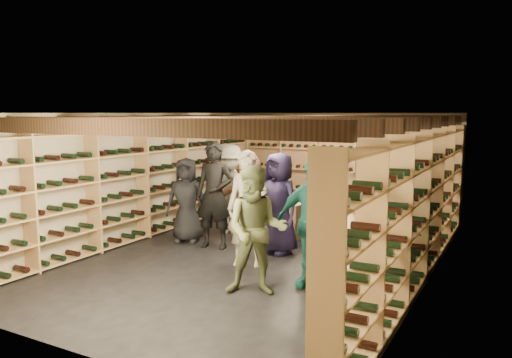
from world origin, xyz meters
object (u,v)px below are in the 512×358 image
Objects in this scene: person_10 at (324,200)px; person_7 at (248,209)px; person_1 at (214,195)px; person_0 at (187,200)px; person_8 at (388,213)px; person_5 at (249,199)px; person_11 at (355,221)px; person_6 at (279,203)px; person_9 at (230,189)px; crate_stack_left at (290,220)px; person_2 at (256,231)px; crate_loose at (323,226)px; person_3 at (343,239)px; person_12 at (392,212)px; person_4 at (312,223)px; crate_stack_right at (297,219)px.

person_7 is at bearing -95.77° from person_10.
person_1 reaches higher than person_10.
person_0 is 3.65m from person_8.
person_5 reaches higher than person_11.
person_8 is 1.53m from person_10.
person_6 is 0.98× the size of person_9.
person_5 is 1.05× the size of person_10.
person_0 reaches higher than crate_stack_left.
person_2 is 2.56m from person_5.
person_8 is (3.62, 0.47, 0.02)m from person_0.
person_6 is (-0.07, -1.91, 0.78)m from crate_loose.
person_2 reaches higher than person_0.
crate_loose is 2.63m from person_1.
person_3 is at bearing -41.63° from person_0.
crate_stack_left is 2.61m from person_12.
person_2 reaches higher than person_3.
person_11 is at bearing 40.64° from person_2.
person_2 is at bearing -73.68° from crate_stack_left.
person_1 is 1.13× the size of person_3.
person_9 is at bearing 140.53° from person_4.
person_3 is at bearing -84.31° from person_11.
person_3 is (1.64, -3.61, 0.75)m from crate_loose.
crate_stack_right is (-0.08, 0.52, -0.08)m from crate_stack_left.
crate_stack_left is 2.01m from person_7.
person_4 is 1.73m from person_6.
person_1 is 1.22m from person_7.
person_12 reaches higher than person_2.
crate_stack_right is 2.51m from person_8.
person_0 is 1.86m from person_6.
person_12 is (1.53, -1.23, 0.15)m from person_10.
crate_loose is 1.17m from person_10.
person_1 is at bearing -124.11° from person_5.
person_4 is at bearing 164.69° from person_3.
person_5 is (-1.88, 1.56, -0.06)m from person_4.
person_5 is at bearing 160.32° from person_11.
person_9 is 1.18× the size of person_11.
crate_loose is at bearing 107.67° from person_4.
crate_stack_left is 0.41× the size of person_3.
crate_loose is 0.33× the size of person_11.
person_3 is 4.05m from person_9.
person_3 is at bearing -23.50° from person_6.
person_1 reaches higher than person_9.
person_1 is at bearing -26.59° from person_0.
person_7 is 1.03× the size of person_9.
person_6 is at bearing 130.49° from person_4.
person_0 is 0.86× the size of person_7.
person_4 is 1.03× the size of person_6.
person_1 reaches higher than person_0.
crate_stack_left is 2.16m from person_11.
person_3 is 0.93× the size of person_4.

